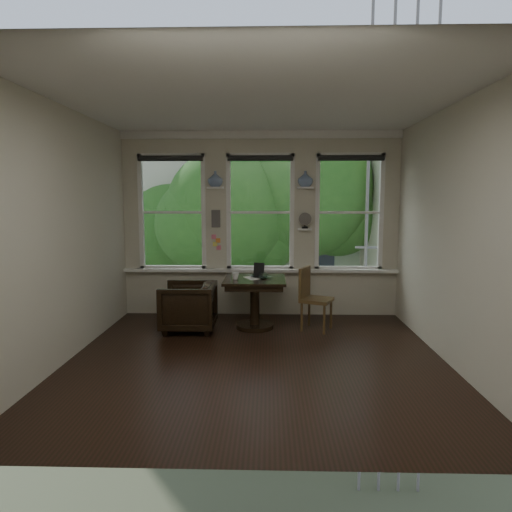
{
  "coord_description": "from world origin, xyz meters",
  "views": [
    {
      "loc": [
        0.15,
        -5.28,
        1.92
      ],
      "look_at": [
        -0.03,
        0.9,
        1.14
      ],
      "focal_mm": 32.0,
      "sensor_mm": 36.0,
      "label": 1
    }
  ],
  "objects_px": {
    "mug": "(235,276)",
    "table": "(255,303)",
    "laptop": "(259,277)",
    "side_chair_right": "(317,299)",
    "armchair_left": "(188,307)"
  },
  "relations": [
    {
      "from": "armchair_left",
      "to": "mug",
      "type": "xyz_separation_m",
      "value": [
        0.69,
        0.09,
        0.44
      ]
    },
    {
      "from": "armchair_left",
      "to": "mug",
      "type": "height_order",
      "value": "mug"
    },
    {
      "from": "table",
      "to": "laptop",
      "type": "xyz_separation_m",
      "value": [
        0.07,
        0.03,
        0.39
      ]
    },
    {
      "from": "side_chair_right",
      "to": "laptop",
      "type": "distance_m",
      "value": 0.9
    },
    {
      "from": "side_chair_right",
      "to": "laptop",
      "type": "bearing_deg",
      "value": 106.22
    },
    {
      "from": "table",
      "to": "laptop",
      "type": "relative_size",
      "value": 2.72
    },
    {
      "from": "armchair_left",
      "to": "mug",
      "type": "bearing_deg",
      "value": 97.45
    },
    {
      "from": "table",
      "to": "laptop",
      "type": "distance_m",
      "value": 0.4
    },
    {
      "from": "side_chair_right",
      "to": "laptop",
      "type": "height_order",
      "value": "side_chair_right"
    },
    {
      "from": "table",
      "to": "laptop",
      "type": "bearing_deg",
      "value": 24.21
    },
    {
      "from": "table",
      "to": "mug",
      "type": "bearing_deg",
      "value": -166.32
    },
    {
      "from": "table",
      "to": "side_chair_right",
      "type": "xyz_separation_m",
      "value": [
        0.91,
        -0.08,
        0.09
      ]
    },
    {
      "from": "laptop",
      "to": "mug",
      "type": "bearing_deg",
      "value": -146.85
    },
    {
      "from": "side_chair_right",
      "to": "mug",
      "type": "xyz_separation_m",
      "value": [
        -1.19,
        0.01,
        0.34
      ]
    },
    {
      "from": "mug",
      "to": "table",
      "type": "bearing_deg",
      "value": 13.68
    }
  ]
}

